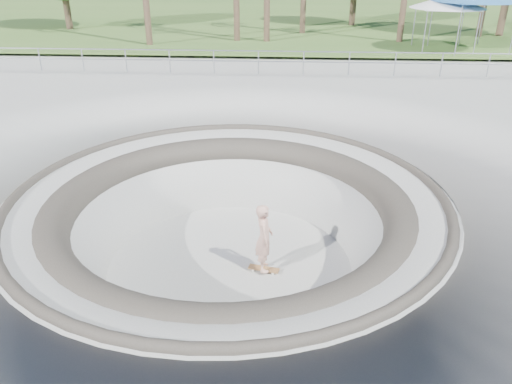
% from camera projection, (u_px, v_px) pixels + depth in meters
% --- Properties ---
extents(ground, '(180.00, 180.00, 0.00)m').
position_uv_depth(ground, '(228.00, 196.00, 11.70)').
color(ground, '#B0B0AA').
rests_on(ground, ground).
extents(skate_bowl, '(14.00, 14.00, 4.10)m').
position_uv_depth(skate_bowl, '(230.00, 261.00, 12.50)').
color(skate_bowl, '#B0B0AA').
rests_on(skate_bowl, ground).
extents(grass_strip, '(180.00, 36.00, 0.12)m').
position_uv_depth(grass_strip, '(274.00, 15.00, 42.10)').
color(grass_strip, '#3F6327').
rests_on(grass_strip, ground).
extents(distant_hills, '(103.20, 45.00, 28.60)m').
position_uv_depth(distant_hills, '(307.00, 52.00, 65.84)').
color(distant_hills, brown).
rests_on(distant_hills, ground).
extents(safety_railing, '(25.00, 0.06, 1.03)m').
position_uv_depth(safety_railing, '(258.00, 62.00, 22.16)').
color(safety_railing, '#95979E').
rests_on(safety_railing, ground).
extents(skateboard, '(0.79, 0.38, 0.08)m').
position_uv_depth(skateboard, '(264.00, 269.00, 12.20)').
color(skateboard, olive).
rests_on(skateboard, ground).
extents(skater, '(0.49, 0.68, 1.73)m').
position_uv_depth(skater, '(264.00, 238.00, 11.81)').
color(skater, '#D8A18C').
rests_on(skater, skateboard).
extents(canopy_white, '(5.54, 5.54, 2.80)m').
position_uv_depth(canopy_white, '(448.00, 2.00, 26.10)').
color(canopy_white, '#95979E').
rests_on(canopy_white, ground).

